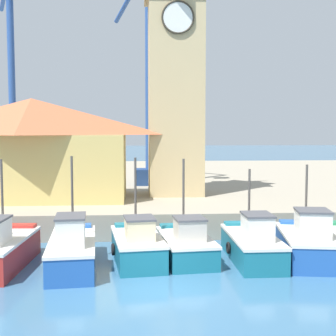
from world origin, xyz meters
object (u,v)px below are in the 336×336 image
object	(u,v)px
fishing_boat_right_inner	(308,243)
port_crane_near	(12,99)
fishing_boat_mid_right	(252,244)
port_crane_far	(148,105)
fishing_boat_mid_left	(137,245)
warehouse_left	(32,148)
clock_tower	(175,66)
fishing_boat_center	(186,244)
fishing_boat_left_inner	(72,249)

from	to	relation	value
fishing_boat_right_inner	port_crane_near	world-z (taller)	port_crane_near
fishing_boat_mid_right	port_crane_far	world-z (taller)	port_crane_far
fishing_boat_mid_left	warehouse_left	xyz separation A→B (m)	(-6.33, 9.50, 3.75)
warehouse_left	port_crane_near	world-z (taller)	port_crane_near
fishing_boat_right_inner	clock_tower	distance (m)	15.21
fishing_boat_right_inner	port_crane_near	xyz separation A→B (m)	(-17.36, 20.31, 7.29)
fishing_boat_mid_left	fishing_boat_center	world-z (taller)	fishing_boat_mid_left
fishing_boat_mid_left	fishing_boat_center	xyz separation A→B (m)	(2.08, 0.25, -0.05)
fishing_boat_mid_left	fishing_boat_mid_right	size ratio (longest dim) A/B	0.95
warehouse_left	port_crane_far	size ratio (longest dim) A/B	0.69
fishing_boat_mid_right	warehouse_left	bearing A→B (deg)	139.08
fishing_boat_mid_left	clock_tower	size ratio (longest dim) A/B	0.26
fishing_boat_mid_left	port_crane_far	xyz separation A→B (m)	(0.90, 16.65, 6.76)
port_crane_near	warehouse_left	bearing A→B (deg)	-69.95
port_crane_near	fishing_boat_center	bearing A→B (deg)	-58.18
port_crane_far	port_crane_near	bearing A→B (deg)	163.35
clock_tower	port_crane_far	xyz separation A→B (m)	(-1.62, 5.57, -2.18)
fishing_boat_left_inner	fishing_boat_mid_right	size ratio (longest dim) A/B	1.11
fishing_boat_left_inner	fishing_boat_center	world-z (taller)	fishing_boat_left_inner
fishing_boat_mid_right	clock_tower	xyz separation A→B (m)	(-2.34, 11.27, 8.92)
port_crane_near	port_crane_far	xyz separation A→B (m)	(11.04, -3.30, -0.60)
fishing_boat_left_inner	fishing_boat_center	size ratio (longest dim) A/B	1.19
fishing_boat_left_inner	port_crane_far	world-z (taller)	port_crane_far
fishing_boat_right_inner	clock_tower	world-z (taller)	clock_tower
fishing_boat_center	fishing_boat_mid_left	bearing A→B (deg)	-173.06
port_crane_far	fishing_boat_left_inner	bearing A→B (deg)	-101.48
fishing_boat_mid_right	fishing_boat_right_inner	distance (m)	2.37
port_crane_near	fishing_boat_mid_left	bearing A→B (deg)	-63.05
clock_tower	warehouse_left	distance (m)	10.38
fishing_boat_mid_left	fishing_boat_mid_right	xyz separation A→B (m)	(4.86, -0.20, 0.02)
fishing_boat_center	warehouse_left	bearing A→B (deg)	132.29
clock_tower	port_crane_far	distance (m)	6.20
fishing_boat_center	port_crane_far	world-z (taller)	port_crane_far
fishing_boat_mid_left	fishing_boat_right_inner	bearing A→B (deg)	-2.82
clock_tower	fishing_boat_center	bearing A→B (deg)	-92.32
port_crane_far	fishing_boat_right_inner	bearing A→B (deg)	-69.62
fishing_boat_left_inner	port_crane_near	distance (m)	23.14
port_crane_near	clock_tower	bearing A→B (deg)	-35.03
fishing_boat_mid_right	warehouse_left	world-z (taller)	warehouse_left
fishing_boat_mid_right	port_crane_far	size ratio (longest dim) A/B	0.29
fishing_boat_mid_left	fishing_boat_center	distance (m)	2.10
fishing_boat_mid_left	port_crane_near	world-z (taller)	port_crane_near
fishing_boat_right_inner	clock_tower	bearing A→B (deg)	112.34
fishing_boat_right_inner	port_crane_near	size ratio (longest dim) A/B	0.28
fishing_boat_center	warehouse_left	distance (m)	13.06
port_crane_far	warehouse_left	bearing A→B (deg)	-135.31
fishing_boat_left_inner	fishing_boat_right_inner	size ratio (longest dim) A/B	1.11
fishing_boat_center	port_crane_near	xyz separation A→B (m)	(-12.22, 19.70, 7.41)
fishing_boat_mid_left	fishing_boat_mid_right	distance (m)	4.86
fishing_boat_mid_right	clock_tower	size ratio (longest dim) A/B	0.28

